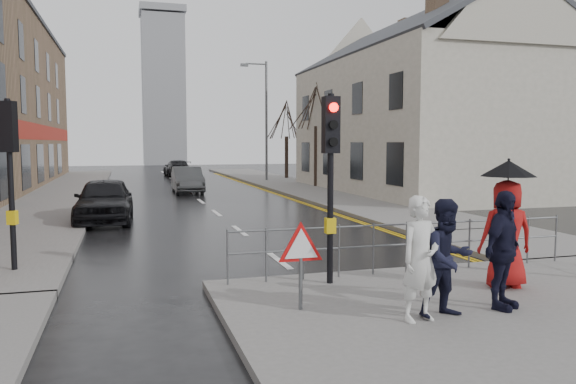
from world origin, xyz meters
TOP-DOWN VIEW (x-y plane):
  - ground at (0.00, 0.00)m, footprint 120.00×120.00m
  - left_pavement at (-6.50, 23.00)m, footprint 4.00×44.00m
  - right_pavement at (6.50, 25.00)m, footprint 4.00×40.00m
  - pavement_bridge_right at (6.50, 3.00)m, footprint 4.00×4.20m
  - building_right_cream at (12.00, 18.00)m, footprint 9.00×16.40m
  - church_tower at (1.50, 62.00)m, footprint 5.00×5.00m
  - traffic_signal_near_left at (0.20, 0.20)m, footprint 0.28×0.27m
  - traffic_signal_far_left at (-5.50, 3.00)m, footprint 0.34×0.33m
  - guard_railing_front at (1.95, 0.60)m, footprint 7.14×0.04m
  - warning_sign at (-0.80, -1.21)m, footprint 0.80×0.07m
  - street_lamp at (5.82, 28.00)m, footprint 1.83×0.25m
  - tree_near at (7.50, 22.00)m, footprint 2.40×2.40m
  - tree_far at (8.00, 30.00)m, footprint 2.40×2.40m
  - pedestrian_a at (0.67, -2.19)m, footprint 0.73×0.55m
  - pedestrian_b at (1.14, -2.14)m, footprint 0.92×0.76m
  - pedestrian_with_umbrella at (3.05, -0.95)m, footprint 1.04×0.96m
  - pedestrian_d at (2.17, -2.02)m, footprint 1.14×0.93m
  - car_parked at (-4.00, 10.54)m, footprint 1.96×4.52m
  - car_mid at (-0.09, 21.28)m, footprint 1.51×4.22m
  - car_far at (0.69, 36.04)m, footprint 1.99×4.55m

SIDE VIEW (x-z plane):
  - ground at x=0.00m, z-range 0.00..0.00m
  - left_pavement at x=-6.50m, z-range 0.00..0.14m
  - right_pavement at x=6.50m, z-range 0.00..0.14m
  - pavement_bridge_right at x=6.50m, z-range 0.00..0.14m
  - car_far at x=0.69m, z-range 0.00..1.30m
  - car_mid at x=-0.09m, z-range 0.00..1.39m
  - car_parked at x=-4.00m, z-range 0.00..1.52m
  - guard_railing_front at x=1.95m, z-range 0.36..1.36m
  - pedestrian_b at x=1.14m, z-range 0.14..1.87m
  - pedestrian_a at x=0.67m, z-range 0.14..1.93m
  - warning_sign at x=-0.80m, z-range 0.37..1.72m
  - pedestrian_d at x=2.17m, z-range 0.14..1.96m
  - pedestrian_with_umbrella at x=3.05m, z-range 0.19..2.43m
  - traffic_signal_near_left at x=0.20m, z-range 0.76..4.16m
  - traffic_signal_far_left at x=-5.50m, z-range 0.76..4.16m
  - tree_far at x=8.00m, z-range 1.60..7.24m
  - street_lamp at x=5.82m, z-range 0.71..8.71m
  - building_right_cream at x=12.00m, z-range -0.27..9.83m
  - tree_near at x=7.50m, z-range 1.85..8.43m
  - church_tower at x=1.50m, z-range 0.00..18.00m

